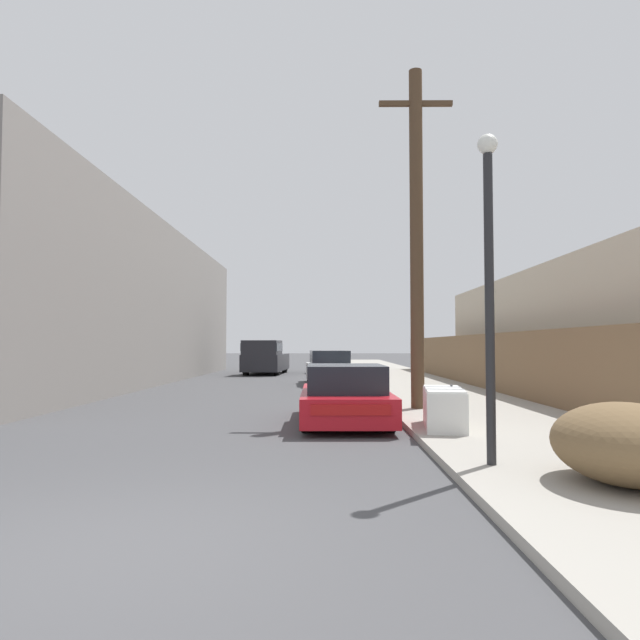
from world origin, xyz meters
TOP-DOWN VIEW (x-y plane):
  - ground_plane at (0.00, 0.00)m, footprint 220.00×220.00m
  - sidewalk_curb at (5.30, 23.50)m, footprint 4.20×63.00m
  - discarded_fridge at (3.83, 5.96)m, footprint 0.92×1.90m
  - parked_sports_car_red at (2.07, 7.41)m, footprint 1.84×4.27m
  - car_parked_mid at (1.84, 19.39)m, footprint 2.07×4.59m
  - car_parked_far at (1.86, 29.82)m, footprint 2.00×4.49m
  - pickup_truck at (-1.67, 27.37)m, footprint 2.31×5.34m
  - utility_pole at (3.89, 9.17)m, footprint 1.80×0.32m
  - street_lamp at (3.76, 2.73)m, footprint 0.26×0.26m
  - brush_pile at (4.93, 1.71)m, footprint 1.51×1.89m
  - wooden_fence at (7.25, 15.95)m, footprint 0.08×32.44m
  - building_left_block at (-8.47, 20.37)m, footprint 7.00×26.99m
  - building_right_house at (11.26, 14.26)m, footprint 6.00×19.72m

SIDE VIEW (x-z plane):
  - ground_plane at x=0.00m, z-range 0.00..0.00m
  - sidewalk_curb at x=5.30m, z-range 0.00..0.12m
  - discarded_fridge at x=3.83m, z-range 0.11..0.85m
  - parked_sports_car_red at x=2.07m, z-range -0.06..1.17m
  - brush_pile at x=4.93m, z-range 0.12..1.01m
  - car_parked_far at x=1.86m, z-range -0.04..1.26m
  - car_parked_mid at x=1.84m, z-range -0.05..1.36m
  - pickup_truck at x=-1.67m, z-range 0.00..1.89m
  - wooden_fence at x=7.25m, z-range 0.12..2.03m
  - building_right_house at x=11.26m, z-range 0.00..4.12m
  - street_lamp at x=3.76m, z-range 0.49..4.74m
  - building_left_block at x=-8.47m, z-range 0.00..6.80m
  - utility_pole at x=3.89m, z-range 0.22..8.48m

